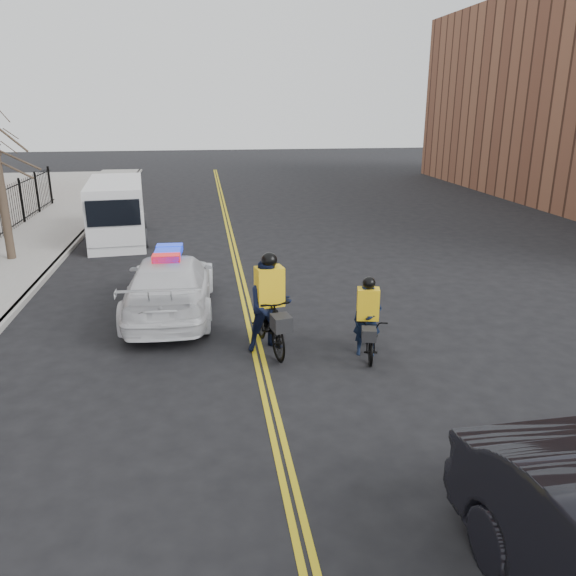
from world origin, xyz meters
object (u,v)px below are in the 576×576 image
Objects in this scene: cargo_van at (117,212)px; cyclist_far at (270,312)px; police_cruiser at (170,285)px; cyclist_near at (367,328)px.

cyclist_far is (4.70, -11.31, -0.26)m from cargo_van.
cargo_van is 12.25m from cyclist_far.
cargo_van is 2.53× the size of cyclist_far.
police_cruiser is at bearing -80.07° from cargo_van.
cyclist_near reaches higher than police_cruiser.
cargo_van reaches higher than cyclist_far.
cargo_van is at bearing 132.30° from cyclist_near.
cargo_van is 13.64m from cyclist_near.
police_cruiser is 5.34m from cyclist_near.
cargo_van reaches higher than police_cruiser.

